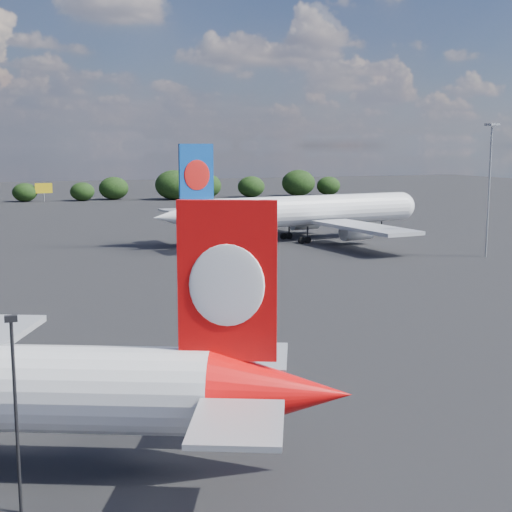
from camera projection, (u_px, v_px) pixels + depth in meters
name	position (u px, v px, depth m)	size (l,w,h in m)	color
ground	(20.00, 270.00, 95.72)	(500.00, 500.00, 0.00)	black
china_southern_airliner	(300.00, 212.00, 124.02)	(51.61, 49.16, 16.83)	white
apron_lamp_post	(15.00, 403.00, 31.61)	(0.55, 0.30, 9.21)	black
floodlight_mast_near	(490.00, 170.00, 104.90)	(1.60, 1.60, 19.76)	gray
billboard_yellow	(44.00, 189.00, 212.19)	(5.00, 0.30, 5.50)	gold
horizon_treeline	(33.00, 190.00, 207.93)	(203.82, 17.39, 9.11)	black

